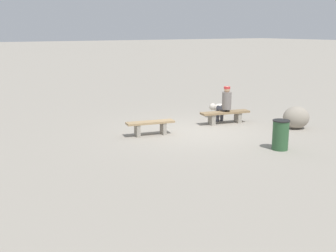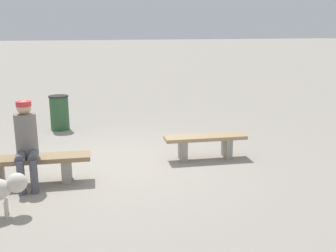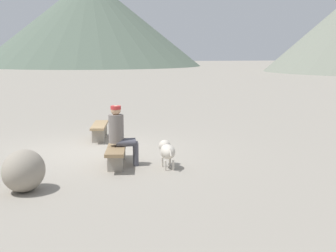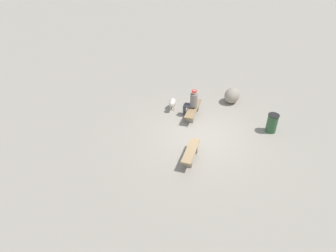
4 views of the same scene
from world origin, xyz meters
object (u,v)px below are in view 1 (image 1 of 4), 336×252
Objects in this scene: bench_left at (150,125)px; boulder at (296,118)px; bench_right at (225,115)px; seated_person at (225,102)px; dog at (218,108)px; trash_bin at (281,135)px.

bench_left is 4.86m from boulder.
bench_right is 1.39× the size of seated_person.
bench_left is at bearing -167.49° from bench_right.
bench_left is 3.11m from seated_person.
bench_right is 1.10m from dog.
dog is (0.41, 0.93, -0.37)m from seated_person.
boulder is (4.53, -1.77, 0.06)m from bench_left.
dog is (0.47, 1.00, 0.06)m from bench_right.
dog is 0.97× the size of trash_bin.
seated_person is at bearing 66.17° from bench_right.
bench_left is 3.95m from trash_bin.
bench_left reaches higher than bench_right.
trash_bin is (2.20, -3.28, 0.10)m from bench_left.
dog is 0.92× the size of boulder.
boulder reaches higher than bench_left.
seated_person is 1.58× the size of trash_bin.
seated_person is 1.63× the size of dog.
dog is at bearing 28.23° from bench_left.
seated_person is 1.50× the size of boulder.
seated_person reaches higher than dog.
bench_left is 3.03m from bench_right.
boulder is at bearing -10.04° from bench_left.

